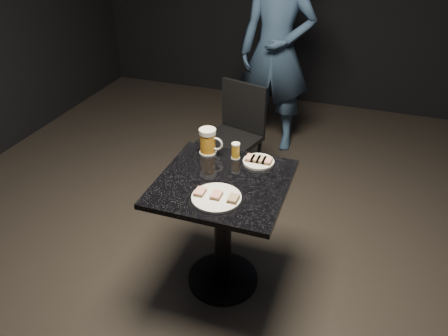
{
  "coord_description": "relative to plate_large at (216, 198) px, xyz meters",
  "views": [
    {
      "loc": [
        0.65,
        -1.86,
        2.06
      ],
      "look_at": [
        0.0,
        0.02,
        0.82
      ],
      "focal_mm": 35.0,
      "sensor_mm": 36.0,
      "label": 1
    }
  ],
  "objects": [
    {
      "name": "beer_mug",
      "position": [
        -0.21,
        0.42,
        0.07
      ],
      "size": [
        0.15,
        0.1,
        0.16
      ],
      "color": "white",
      "rests_on": "table"
    },
    {
      "name": "patron",
      "position": [
        -0.18,
        2.04,
        0.15
      ],
      "size": [
        0.66,
        0.43,
        1.81
      ],
      "primitive_type": "imported",
      "rotation": [
        0.0,
        0.0,
        -0.0
      ],
      "color": "navy",
      "rests_on": "floor"
    },
    {
      "name": "table",
      "position": [
        -0.02,
        0.17,
        -0.25
      ],
      "size": [
        0.7,
        0.7,
        0.75
      ],
      "color": "black",
      "rests_on": "floor"
    },
    {
      "name": "chair",
      "position": [
        -0.29,
        1.21,
        -0.26
      ],
      "size": [
        0.48,
        0.48,
        0.87
      ],
      "color": "black",
      "rests_on": "floor"
    },
    {
      "name": "floor",
      "position": [
        -0.02,
        0.17,
        -0.76
      ],
      "size": [
        6.0,
        6.0,
        0.0
      ],
      "primitive_type": "plane",
      "color": "black",
      "rests_on": "ground"
    },
    {
      "name": "plate_small",
      "position": [
        0.11,
        0.41,
        0.0
      ],
      "size": [
        0.18,
        0.18,
        0.01
      ],
      "primitive_type": "cylinder",
      "color": "silver",
      "rests_on": "table"
    },
    {
      "name": "beer_tumbler",
      "position": [
        -0.03,
        0.42,
        0.04
      ],
      "size": [
        0.05,
        0.05,
        0.1
      ],
      "color": "silver",
      "rests_on": "table"
    },
    {
      "name": "canapes_on_plate_large",
      "position": [
        0.0,
        0.0,
        0.02
      ],
      "size": [
        0.23,
        0.07,
        0.02
      ],
      "color": "#4C3521",
      "rests_on": "plate_large"
    },
    {
      "name": "canapes_on_plate_small",
      "position": [
        0.11,
        0.41,
        0.02
      ],
      "size": [
        0.15,
        0.07,
        0.02
      ],
      "color": "#4C3521",
      "rests_on": "plate_small"
    },
    {
      "name": "plate_large",
      "position": [
        0.0,
        0.0,
        0.0
      ],
      "size": [
        0.26,
        0.26,
        0.01
      ],
      "primitive_type": "cylinder",
      "color": "white",
      "rests_on": "table"
    }
  ]
}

